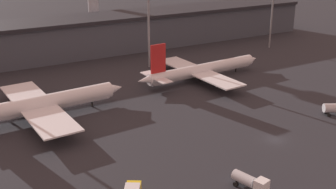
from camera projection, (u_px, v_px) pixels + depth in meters
The scene contains 7 objects.
ground at pixel (275, 140), 90.92m from camera, with size 600.00×600.00×0.00m, color #26262B.
terminal_building at pixel (114, 32), 160.78m from camera, with size 171.72×20.17×13.59m.
airplane_0 at pixel (42, 104), 100.82m from camera, with size 43.01×37.95×14.03m.
airplane_1 at pixel (201, 70), 128.17m from camera, with size 45.30×35.11×13.16m.
service_vehicle_0 at pixel (250, 182), 72.36m from camera, with size 3.67×6.95×2.99m.
lamp_post_1 at pixel (149, 15), 135.70m from camera, with size 1.80×1.80×27.69m.
lamp_post_2 at pixel (273, 4), 160.55m from camera, with size 1.80×1.80×26.98m.
Camera 1 is at (-60.54, -59.45, 41.22)m, focal length 45.00 mm.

